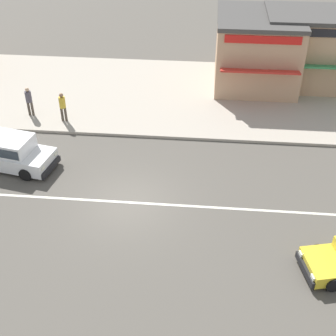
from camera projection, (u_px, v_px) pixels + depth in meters
The scene contains 8 objects.
ground_plane at pixel (129, 202), 20.21m from camera, with size 160.00×160.00×0.00m, color #544F47.
lane_centre_stripe at pixel (129, 202), 20.21m from camera, with size 50.40×0.14×0.01m, color silver.
kerb_strip at pixel (156, 94), 28.52m from camera, with size 68.00×10.00×0.15m, color #ADA393.
minivan_white_2 at pixel (5, 150), 22.03m from camera, with size 4.64×2.52×1.56m.
pedestrian_near_clock at pixel (63, 105), 25.10m from camera, with size 0.34×0.34×1.67m.
pedestrian_by_shop at pixel (29, 99), 25.63m from camera, with size 0.34×0.34×1.68m.
shopfront_corner_warung at pixel (257, 50), 28.42m from camera, with size 4.99×6.12×4.28m.
shopfront_far_kios at pixel (316, 49), 28.39m from camera, with size 6.47×4.88×4.41m.
Camera 1 is at (3.13, -15.35, 12.97)m, focal length 50.00 mm.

